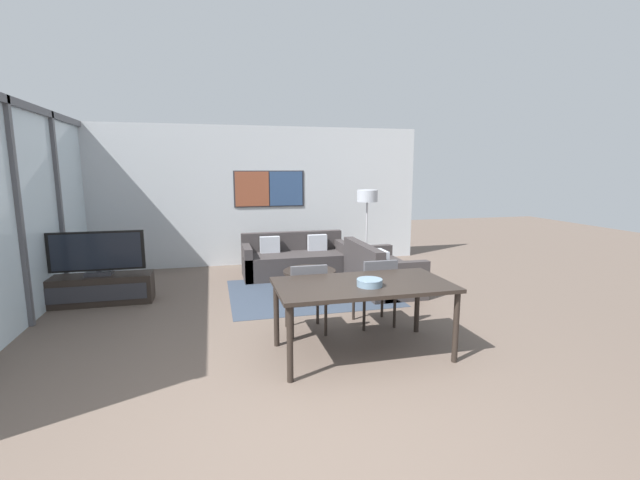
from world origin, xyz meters
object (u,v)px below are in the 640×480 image
at_px(coffee_table, 310,276).
at_px(fruit_bowl, 370,282).
at_px(dining_table, 363,290).
at_px(dining_chair_left, 307,294).
at_px(floor_lamp, 367,201).
at_px(sofa_side, 379,273).
at_px(television, 97,253).
at_px(tv_console, 100,289).
at_px(dining_chair_centre, 376,288).
at_px(sofa_main, 295,260).

xyz_separation_m(coffee_table, fruit_bowl, (0.06, -2.48, 0.54)).
xyz_separation_m(dining_table, dining_chair_left, (-0.45, 0.69, -0.22)).
relative_size(coffee_table, floor_lamp, 0.53).
bearing_deg(sofa_side, dining_chair_left, 135.48).
height_order(coffee_table, floor_lamp, floor_lamp).
bearing_deg(dining_chair_left, television, 145.01).
distance_m(television, coffee_table, 3.14).
distance_m(tv_console, dining_chair_centre, 4.04).
height_order(television, dining_chair_left, television).
xyz_separation_m(sofa_side, floor_lamp, (0.22, 1.20, 1.09)).
relative_size(sofa_side, floor_lamp, 0.98).
relative_size(sofa_main, floor_lamp, 1.23).
bearing_deg(sofa_main, fruit_bowl, -89.03).
bearing_deg(sofa_main, dining_chair_centre, -80.34).
relative_size(tv_console, sofa_side, 0.95).
bearing_deg(dining_chair_centre, sofa_side, 66.90).
height_order(sofa_main, sofa_side, same).
relative_size(coffee_table, fruit_bowl, 3.17).
bearing_deg(sofa_side, fruit_bowl, 155.83).
height_order(tv_console, dining_table, dining_table).
height_order(dining_table, dining_chair_left, dining_chair_left).
bearing_deg(dining_chair_centre, dining_chair_left, -177.36).
height_order(television, sofa_main, television).
xyz_separation_m(television, sofa_main, (3.10, 1.01, -0.48)).
bearing_deg(coffee_table, sofa_side, -4.41).
height_order(coffee_table, dining_chair_left, dining_chair_left).
height_order(sofa_main, coffee_table, sofa_main).
bearing_deg(sofa_side, floor_lamp, -10.60).
height_order(sofa_main, fruit_bowl, fruit_bowl).
bearing_deg(sofa_side, coffee_table, 85.59).
xyz_separation_m(television, coffee_table, (3.10, -0.22, -0.47)).
relative_size(sofa_side, dining_chair_centre, 1.77).
distance_m(sofa_side, dining_chair_centre, 1.68).
xyz_separation_m(coffee_table, dining_chair_left, (-0.41, -1.66, 0.21)).
relative_size(television, dining_chair_left, 1.50).
relative_size(dining_chair_left, fruit_bowl, 3.27).
height_order(sofa_side, floor_lamp, floor_lamp).
height_order(dining_chair_left, floor_lamp, floor_lamp).
relative_size(sofa_side, fruit_bowl, 5.78).
relative_size(television, sofa_main, 0.67).
xyz_separation_m(television, dining_table, (3.13, -2.57, -0.04)).
bearing_deg(television, tv_console, -90.00).
distance_m(television, floor_lamp, 4.59).
distance_m(tv_console, sofa_main, 3.26).
bearing_deg(coffee_table, dining_chair_centre, -73.35).
relative_size(tv_console, coffee_table, 1.74).
height_order(television, sofa_side, television).
distance_m(coffee_table, dining_chair_centre, 1.70).
xyz_separation_m(sofa_side, dining_chair_centre, (-0.65, -1.53, 0.22)).
relative_size(tv_console, sofa_main, 0.76).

